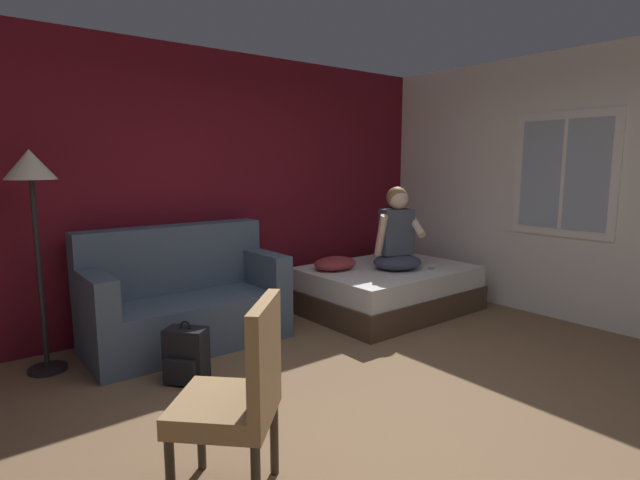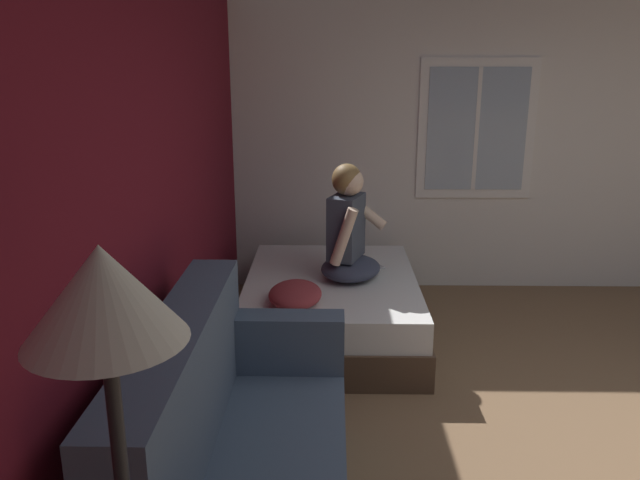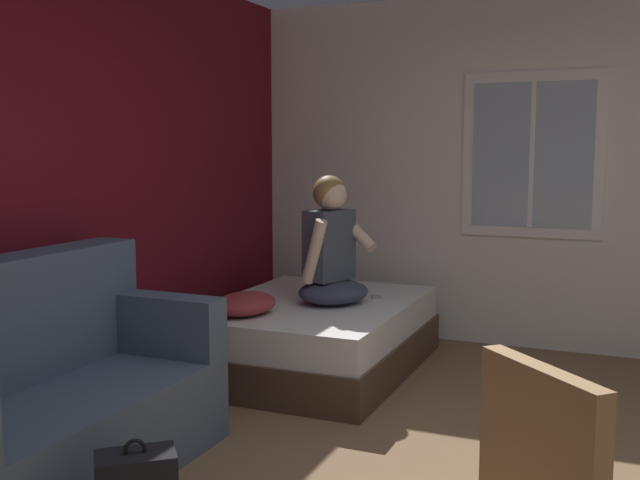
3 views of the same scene
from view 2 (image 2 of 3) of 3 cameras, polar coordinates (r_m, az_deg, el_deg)
wall_back_accent at (r=2.91m, az=-18.39°, el=0.88°), size 10.99×0.16×2.70m
wall_side_with_window at (r=6.02m, az=17.53°, el=8.43°), size 0.19×6.58×2.70m
bed at (r=4.86m, az=1.03°, el=-6.17°), size 1.79×1.33×0.48m
couch at (r=2.91m, az=-7.64°, el=-19.34°), size 1.71×0.83×1.04m
person_seated at (r=4.66m, az=2.65°, el=0.66°), size 0.64×0.59×0.88m
throw_pillow at (r=4.24m, az=-2.28°, el=-4.98°), size 0.50×0.38×0.14m
cell_phone at (r=5.04m, az=5.22°, el=-2.38°), size 0.16×0.12×0.01m
floor_lamp at (r=1.48m, az=-18.66°, el=-10.48°), size 0.36×0.36×1.70m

